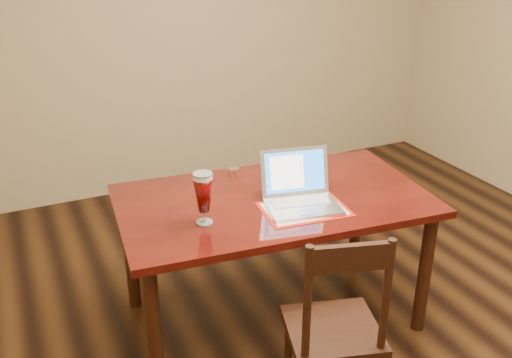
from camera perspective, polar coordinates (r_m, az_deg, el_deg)
name	(u,v)px	position (r m, az deg, el deg)	size (l,w,h in m)	color
ground	(362,349)	(3.23, 10.51, -16.38)	(5.00, 5.00, 0.00)	black
room_shell	(394,8)	(2.50, 13.64, 16.25)	(4.51, 5.01, 2.71)	tan
dining_table	(273,212)	(3.03, 1.71, -3.32)	(1.70, 1.06, 1.02)	#520F0B
dining_chair	(335,329)	(2.61, 7.94, -14.67)	(0.50, 0.48, 0.96)	black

